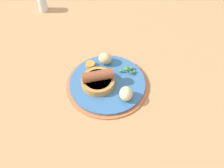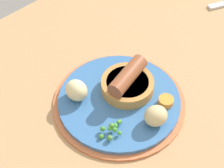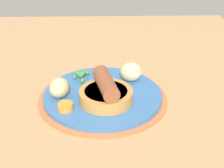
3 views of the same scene
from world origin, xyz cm
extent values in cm
cube|color=tan|center=(0.00, 0.00, 1.50)|extent=(110.00, 80.00, 3.00)
cylinder|color=#CC6B3D|center=(5.39, -3.18, 3.25)|extent=(24.84, 24.84, 0.50)
cylinder|color=#386BA8|center=(5.39, -3.18, 3.70)|extent=(22.85, 22.85, 1.40)
cylinder|color=#BC8442|center=(2.65, -3.80, 5.55)|extent=(9.94, 9.94, 2.30)
cylinder|color=#472614|center=(2.65, -3.80, 6.55)|extent=(7.96, 7.96, 0.30)
cylinder|color=brown|center=(2.65, -3.80, 8.21)|extent=(9.57, 4.98, 3.02)
sphere|color=#4E9535|center=(9.58, 0.87, 5.18)|extent=(0.79, 0.79, 0.79)
sphere|color=#3D9233|center=(10.80, 1.21, 5.64)|extent=(0.98, 0.98, 0.98)
sphere|color=#41962B|center=(11.31, 1.64, 5.51)|extent=(0.86, 0.86, 0.86)
sphere|color=#41952B|center=(11.03, 2.51, 5.12)|extent=(0.71, 0.71, 0.71)
sphere|color=#4D8527|center=(11.38, 0.79, 5.74)|extent=(0.79, 0.79, 0.79)
sphere|color=#3F852A|center=(12.59, -0.07, 5.28)|extent=(0.90, 0.90, 0.90)
sphere|color=#4A8535|center=(12.89, 2.10, 5.12)|extent=(0.96, 0.96, 0.96)
sphere|color=green|center=(11.78, 0.93, 5.57)|extent=(0.76, 0.76, 0.76)
sphere|color=#418F28|center=(9.33, 0.85, 5.09)|extent=(0.78, 0.78, 0.78)
sphere|color=#4A8839|center=(11.27, 0.88, 5.81)|extent=(0.93, 0.93, 0.93)
sphere|color=#428E33|center=(13.63, 0.76, 4.84)|extent=(0.87, 0.87, 0.87)
ellipsoid|color=beige|center=(10.74, -8.94, 6.37)|extent=(3.82, 4.43, 3.93)
ellipsoid|color=#CCB77F|center=(4.62, 4.96, 6.31)|extent=(5.14, 4.83, 3.82)
cylinder|color=orange|center=(-0.27, 3.50, 5.04)|extent=(3.93, 3.93, 1.27)
camera|label=1|loc=(6.78, -62.92, 76.04)|focal=50.00mm
camera|label=2|loc=(36.65, 27.14, 58.69)|focal=60.00mm
camera|label=3|loc=(-56.50, -3.55, 41.12)|focal=60.00mm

